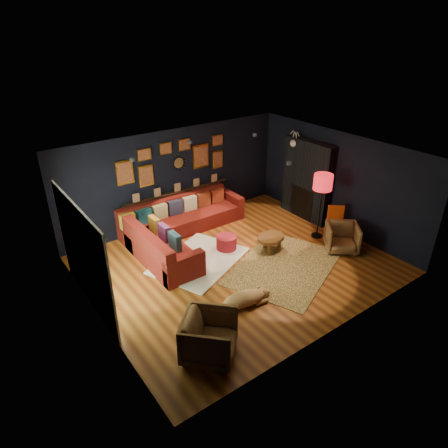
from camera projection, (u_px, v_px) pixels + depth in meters
floor at (238, 264)px, 9.25m from camera, size 6.50×6.50×0.00m
room_walls at (239, 202)px, 8.52m from camera, size 6.50×6.50×6.50m
sectional at (175, 230)px, 10.08m from camera, size 3.41×2.69×0.86m
ledge at (178, 192)px, 10.75m from camera, size 3.20×0.12×0.04m
gallery_wall at (175, 160)px, 10.36m from camera, size 3.15×0.04×1.02m
sunburst_mirror at (178, 163)px, 10.47m from camera, size 0.47×0.16×0.47m
fireplace at (307, 183)px, 11.04m from camera, size 0.31×1.60×2.20m
deer_head at (298, 142)px, 10.95m from camera, size 0.50×0.28×0.45m
sliding_door at (84, 256)px, 7.50m from camera, size 0.06×2.80×2.20m
ceiling_spots at (217, 149)px, 8.65m from camera, size 3.30×2.50×0.06m
shag_rug at (199, 260)px, 9.38m from camera, size 2.61×2.30×0.03m
leopard_rug at (284, 267)px, 9.15m from camera, size 3.26×2.86×0.02m
coffee_table at (271, 239)px, 9.61m from camera, size 0.91×0.76×0.39m
pouf at (226, 242)px, 9.78m from camera, size 0.50×0.50×0.33m
armchair_left at (210, 335)px, 6.58m from camera, size 1.17×1.17×0.88m
armchair_right at (342, 236)px, 9.66m from camera, size 1.01×1.00×0.76m
gold_stool at (211, 321)px, 7.22m from camera, size 0.34×0.34×0.42m
orange_chair at (336, 220)px, 10.15m from camera, size 0.58×0.58×0.87m
floor_lamp at (323, 185)px, 9.79m from camera, size 0.47×0.47×1.71m
dog at (244, 297)px, 7.85m from camera, size 1.32×0.80×0.39m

